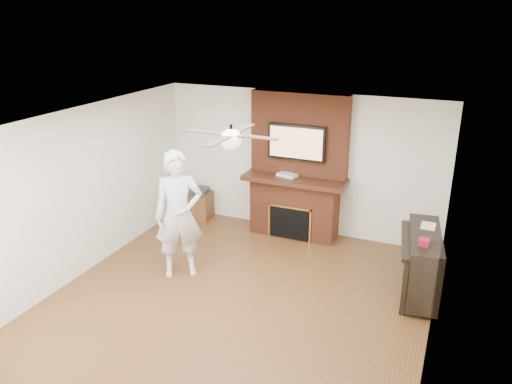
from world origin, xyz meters
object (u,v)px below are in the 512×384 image
at_px(side_table, 197,204).
at_px(piano, 422,262).
at_px(person, 179,215).
at_px(fireplace, 296,180).

relative_size(side_table, piano, 0.41).
bearing_deg(side_table, person, -75.76).
relative_size(fireplace, piano, 1.73).
bearing_deg(person, fireplace, 27.52).
xyz_separation_m(fireplace, person, (-1.11, -2.06, -0.03)).
bearing_deg(piano, person, -173.84).
height_order(fireplace, side_table, fireplace).
distance_m(fireplace, side_table, 2.08).
relative_size(person, side_table, 3.21).
height_order(fireplace, person, fireplace).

